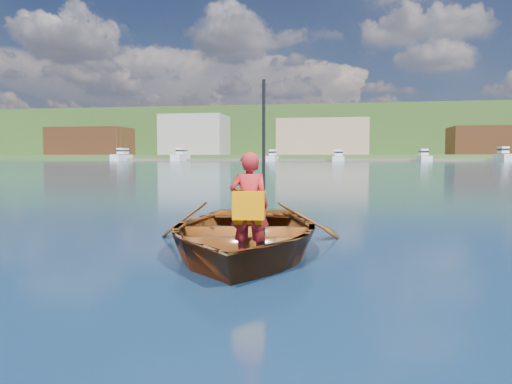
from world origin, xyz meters
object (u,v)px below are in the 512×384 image
(rowboat, at_px, (243,233))
(dock, at_px, (362,160))
(marina_yachts, at_px, (337,157))
(child_paddler, at_px, (249,206))

(rowboat, distance_m, dock, 148.00)
(marina_yachts, bearing_deg, dock, 32.16)
(child_paddler, height_order, marina_yachts, marina_yachts)
(dock, distance_m, marina_yachts, 8.91)
(rowboat, bearing_deg, child_paddler, -73.89)
(dock, bearing_deg, child_paddler, -92.50)
(child_paddler, bearing_deg, rowboat, 106.11)
(child_paddler, bearing_deg, marina_yachts, 90.40)
(rowboat, height_order, marina_yachts, marina_yachts)
(marina_yachts, bearing_deg, rowboat, -89.70)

